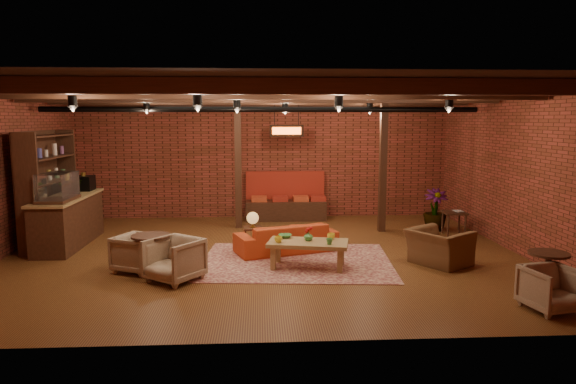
{
  "coord_description": "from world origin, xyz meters",
  "views": [
    {
      "loc": [
        -0.08,
        -9.81,
        2.65
      ],
      "look_at": [
        0.47,
        0.2,
        1.21
      ],
      "focal_mm": 32.0,
      "sensor_mm": 36.0,
      "label": 1
    }
  ],
  "objects": [
    {
      "name": "ceiling_pipe",
      "position": [
        0.0,
        1.6,
        2.85
      ],
      "size": [
        9.6,
        0.12,
        0.12
      ],
      "primitive_type": "cylinder",
      "rotation": [
        0.0,
        1.57,
        0.0
      ],
      "color": "black",
      "rests_on": "ceiling"
    },
    {
      "name": "round_table_right",
      "position": [
        4.2,
        -2.64,
        0.46
      ],
      "size": [
        0.58,
        0.58,
        0.68
      ],
      "color": "black",
      "rests_on": "floor"
    },
    {
      "name": "ceiling_beams",
      "position": [
        0.0,
        0.0,
        3.08
      ],
      "size": [
        9.8,
        6.4,
        0.22
      ],
      "primitive_type": null,
      "color": "black",
      "rests_on": "ceiling"
    },
    {
      "name": "service_sign",
      "position": [
        0.6,
        3.1,
        2.35
      ],
      "size": [
        0.86,
        0.06,
        0.3
      ],
      "primitive_type": "cube",
      "color": "#FF6119",
      "rests_on": "ceiling"
    },
    {
      "name": "armchair_b",
      "position": [
        -1.49,
        -1.56,
        0.39
      ],
      "size": [
        1.04,
        1.03,
        0.79
      ],
      "primitive_type": "imported",
      "rotation": [
        0.0,
        0.0,
        -0.64
      ],
      "color": "beige",
      "rests_on": "floor"
    },
    {
      "name": "shelving_hutch",
      "position": [
        -4.5,
        1.1,
        1.2
      ],
      "size": [
        0.52,
        2.0,
        2.4
      ],
      "primitive_type": null,
      "color": "black",
      "rests_on": "ground"
    },
    {
      "name": "plant_tall",
      "position": [
        4.1,
        2.03,
        1.49
      ],
      "size": [
        1.76,
        1.76,
        2.98
      ],
      "primitive_type": "imported",
      "rotation": [
        0.0,
        0.0,
        -0.05
      ],
      "color": "#4C7F4C",
      "rests_on": "floor"
    },
    {
      "name": "coffee_table",
      "position": [
        0.76,
        -0.92,
        0.43
      ],
      "size": [
        1.52,
        0.98,
        0.73
      ],
      "rotation": [
        0.0,
        0.0,
        -0.21
      ],
      "color": "olive",
      "rests_on": "floor"
    },
    {
      "name": "post_left",
      "position": [
        -0.6,
        2.6,
        1.6
      ],
      "size": [
        0.16,
        0.16,
        3.2
      ],
      "primitive_type": "cube",
      "color": "black",
      "rests_on": "ground"
    },
    {
      "name": "ceiling",
      "position": [
        0.0,
        0.0,
        3.2
      ],
      "size": [
        10.0,
        8.0,
        0.02
      ],
      "primitive_type": "cube",
      "color": "black",
      "rests_on": "wall_back"
    },
    {
      "name": "armchair_right",
      "position": [
        3.18,
        -0.85,
        0.43
      ],
      "size": [
        1.09,
        1.19,
        0.87
      ],
      "primitive_type": "imported",
      "rotation": [
        0.0,
        0.0,
        2.16
      ],
      "color": "brown",
      "rests_on": "floor"
    },
    {
      "name": "plant_counter",
      "position": [
        -4.0,
        1.2,
        1.22
      ],
      "size": [
        0.35,
        0.39,
        0.3
      ],
      "primitive_type": "imported",
      "color": "#337F33",
      "rests_on": "service_counter"
    },
    {
      "name": "wall_front",
      "position": [
        0.0,
        -4.0,
        1.6
      ],
      "size": [
        10.0,
        0.02,
        3.2
      ],
      "primitive_type": "cube",
      "color": "brown",
      "rests_on": "ground"
    },
    {
      "name": "post_right",
      "position": [
        2.8,
        2.0,
        1.6
      ],
      "size": [
        0.16,
        0.16,
        3.2
      ],
      "primitive_type": "cube",
      "color": "black",
      "rests_on": "ground"
    },
    {
      "name": "rug",
      "position": [
        0.59,
        -0.52,
        0.01
      ],
      "size": [
        3.71,
        2.95,
        0.01
      ],
      "primitive_type": "cube",
      "rotation": [
        0.0,
        0.0,
        -0.08
      ],
      "color": "maroon",
      "rests_on": "floor"
    },
    {
      "name": "armchair_a",
      "position": [
        -2.21,
        -0.98,
        0.36
      ],
      "size": [
        0.88,
        0.91,
        0.72
      ],
      "primitive_type": "imported",
      "rotation": [
        0.0,
        0.0,
        1.15
      ],
      "color": "beige",
      "rests_on": "floor"
    },
    {
      "name": "side_table_book",
      "position": [
        4.35,
        1.47,
        0.51
      ],
      "size": [
        0.51,
        0.51,
        0.57
      ],
      "rotation": [
        0.0,
        0.0,
        -0.03
      ],
      "color": "black",
      "rests_on": "floor"
    },
    {
      "name": "armchair_far",
      "position": [
        3.94,
        -3.19,
        0.34
      ],
      "size": [
        0.78,
        0.75,
        0.69
      ],
      "primitive_type": "imported",
      "rotation": [
        0.0,
        0.0,
        0.21
      ],
      "color": "beige",
      "rests_on": "floor"
    },
    {
      "name": "wall_back",
      "position": [
        0.0,
        4.0,
        1.6
      ],
      "size": [
        10.0,
        0.02,
        3.2
      ],
      "primitive_type": "cube",
      "color": "brown",
      "rests_on": "ground"
    },
    {
      "name": "side_table_lamp",
      "position": [
        -0.23,
        0.44,
        0.59
      ],
      "size": [
        0.39,
        0.39,
        0.78
      ],
      "rotation": [
        0.0,
        0.0,
        0.05
      ],
      "color": "black",
      "rests_on": "floor"
    },
    {
      "name": "ceiling_spotlights",
      "position": [
        0.0,
        0.0,
        2.86
      ],
      "size": [
        6.4,
        4.4,
        0.28
      ],
      "primitive_type": null,
      "color": "black",
      "rests_on": "ceiling"
    },
    {
      "name": "sofa",
      "position": [
        0.44,
        0.19,
        0.29
      ],
      "size": [
        2.14,
        1.39,
        0.58
      ],
      "primitive_type": "imported",
      "rotation": [
        0.0,
        0.0,
        3.48
      ],
      "color": "#AF3918",
      "rests_on": "floor"
    },
    {
      "name": "wall_right",
      "position": [
        5.0,
        0.0,
        1.6
      ],
      "size": [
        0.02,
        8.0,
        3.2
      ],
      "primitive_type": "cube",
      "color": "brown",
      "rests_on": "ground"
    },
    {
      "name": "service_counter",
      "position": [
        -4.1,
        1.0,
        0.8
      ],
      "size": [
        0.8,
        2.5,
        1.6
      ],
      "primitive_type": null,
      "color": "black",
      "rests_on": "ground"
    },
    {
      "name": "round_table_left",
      "position": [
        -1.95,
        -1.15,
        0.46
      ],
      "size": [
        0.66,
        0.66,
        0.69
      ],
      "color": "black",
      "rests_on": "floor"
    },
    {
      "name": "floor",
      "position": [
        0.0,
        0.0,
        0.0
      ],
      "size": [
        10.0,
        10.0,
        0.0
      ],
      "primitive_type": "plane",
      "color": "#421E10",
      "rests_on": "ground"
    },
    {
      "name": "banquette",
      "position": [
        0.6,
        3.55,
        0.5
      ],
      "size": [
        2.1,
        0.7,
        1.0
      ],
      "primitive_type": null,
      "color": "#A0281A",
      "rests_on": "ground"
    }
  ]
}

